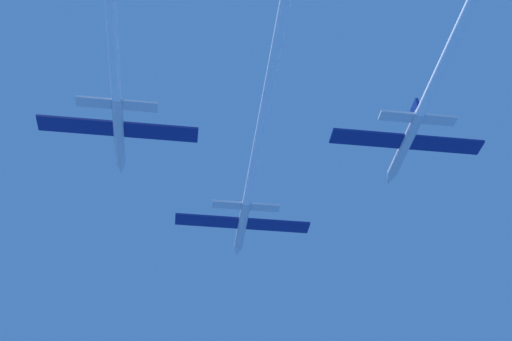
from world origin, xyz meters
TOP-DOWN VIEW (x-y plane):
  - jet_lead at (-0.20, -20.43)m, footprint 17.95×66.47m
  - jet_right_wing at (17.10, -35.78)m, footprint 17.95×61.06m

SIDE VIEW (x-z plane):
  - jet_lead at x=-0.20m, z-range -1.84..1.14m
  - jet_right_wing at x=17.10m, z-range -0.73..2.24m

